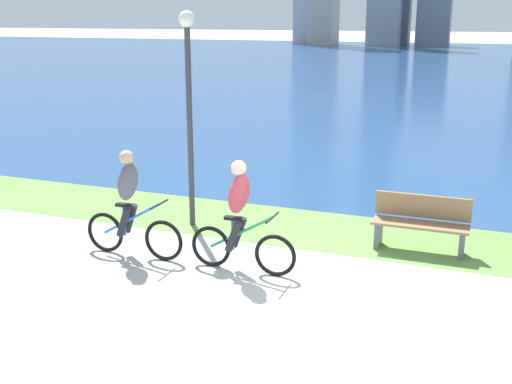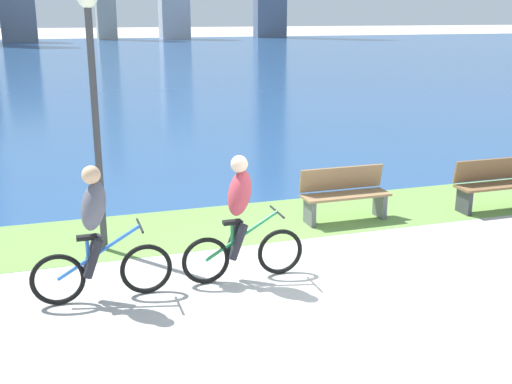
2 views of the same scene
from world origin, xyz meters
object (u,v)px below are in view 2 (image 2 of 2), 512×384
Objects in this scene: cyclist_lead at (241,219)px; cyclist_trailing at (97,235)px; bench_far_along_path at (344,194)px; bench_near_path at (494,185)px; lamppost_tall at (93,83)px.

cyclist_lead is 1.81m from cyclist_trailing.
cyclist_lead reaches higher than bench_far_along_path.
bench_near_path is at bearing 16.72° from cyclist_lead.
cyclist_trailing is 2.36m from lamppost_tall.
cyclist_lead is 0.45× the size of lamppost_tall.
lamppost_tall is (-1.62, 1.66, 1.62)m from cyclist_lead.
bench_near_path is (5.17, 1.55, -0.38)m from cyclist_lead.
cyclist_trailing is (-1.81, -0.06, 0.00)m from cyclist_lead.
cyclist_lead is 5.41m from bench_near_path.
bench_near_path and bench_far_along_path have the same top height.
bench_far_along_path is at bearing 24.17° from cyclist_trailing.
lamppost_tall is (0.19, 1.71, 1.62)m from cyclist_trailing.
lamppost_tall reaches higher than bench_far_along_path.
bench_near_path is at bearing -5.35° from bench_far_along_path.
lamppost_tall reaches higher than cyclist_trailing.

